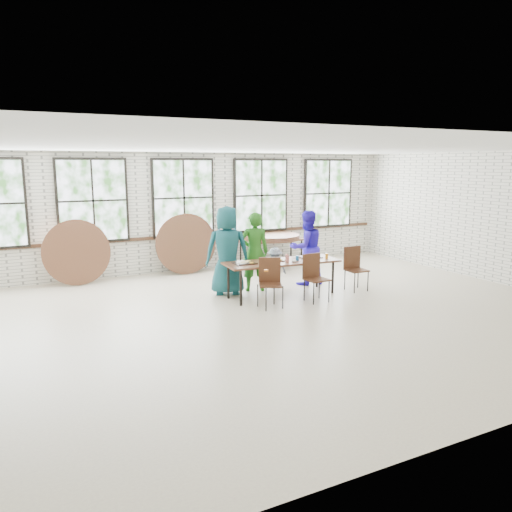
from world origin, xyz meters
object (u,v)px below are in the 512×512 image
Objects in this scene: chair_near_left at (270,278)px; storage_table at (271,241)px; dining_table at (282,263)px; chair_near_right at (314,273)px.

chair_near_left is 3.82m from storage_table.
storage_table is at bearing 68.99° from dining_table.
chair_near_left is at bearing -121.31° from storage_table.
chair_near_left is 1.00× the size of chair_near_right.
chair_near_left is 0.99m from chair_near_right.
chair_near_left is 0.52× the size of storage_table.
storage_table is (1.85, 3.34, 0.13)m from chair_near_left.
dining_table is 3.03m from storage_table.
chair_near_right is 0.52× the size of storage_table.
chair_near_left reaches higher than storage_table.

